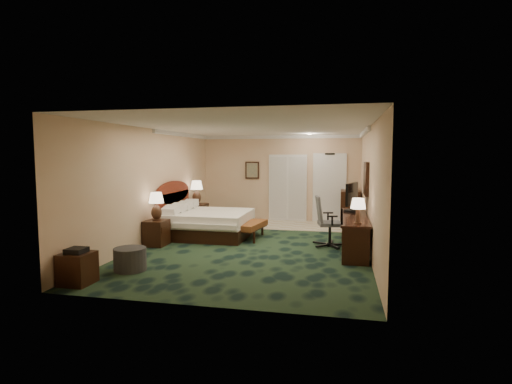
% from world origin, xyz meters
% --- Properties ---
extents(floor, '(5.00, 7.50, 0.00)m').
position_xyz_m(floor, '(0.00, 0.00, 0.00)').
color(floor, black).
rests_on(floor, ground).
extents(ceiling, '(5.00, 7.50, 0.00)m').
position_xyz_m(ceiling, '(0.00, 0.00, 2.70)').
color(ceiling, silver).
rests_on(ceiling, wall_back).
extents(wall_back, '(5.00, 0.00, 2.70)m').
position_xyz_m(wall_back, '(0.00, 3.75, 1.35)').
color(wall_back, '#D9A983').
rests_on(wall_back, ground).
extents(wall_front, '(5.00, 0.00, 2.70)m').
position_xyz_m(wall_front, '(0.00, -3.75, 1.35)').
color(wall_front, '#D9A983').
rests_on(wall_front, ground).
extents(wall_left, '(0.00, 7.50, 2.70)m').
position_xyz_m(wall_left, '(-2.50, 0.00, 1.35)').
color(wall_left, '#D9A983').
rests_on(wall_left, ground).
extents(wall_right, '(0.00, 7.50, 2.70)m').
position_xyz_m(wall_right, '(2.50, 0.00, 1.35)').
color(wall_right, '#D9A983').
rests_on(wall_right, ground).
extents(crown_molding, '(5.00, 7.50, 0.10)m').
position_xyz_m(crown_molding, '(0.00, 0.00, 2.65)').
color(crown_molding, white).
rests_on(crown_molding, wall_back).
extents(tile_patch, '(3.20, 1.70, 0.01)m').
position_xyz_m(tile_patch, '(0.90, 2.90, 0.01)').
color(tile_patch, beige).
rests_on(tile_patch, ground).
extents(headboard, '(0.12, 2.00, 1.40)m').
position_xyz_m(headboard, '(-2.44, 1.00, 0.70)').
color(headboard, '#4C160B').
rests_on(headboard, ground).
extents(entry_door, '(1.02, 0.06, 2.18)m').
position_xyz_m(entry_door, '(1.55, 3.72, 1.05)').
color(entry_door, white).
rests_on(entry_door, ground).
extents(closet_doors, '(1.20, 0.06, 2.10)m').
position_xyz_m(closet_doors, '(0.25, 3.71, 1.05)').
color(closet_doors, silver).
rests_on(closet_doors, ground).
extents(wall_art, '(0.45, 0.06, 0.55)m').
position_xyz_m(wall_art, '(-0.90, 3.71, 1.60)').
color(wall_art, '#596B5F').
rests_on(wall_art, wall_back).
extents(wall_mirror, '(0.05, 0.95, 0.75)m').
position_xyz_m(wall_mirror, '(2.46, 0.60, 1.55)').
color(wall_mirror, white).
rests_on(wall_mirror, wall_right).
extents(bed, '(2.02, 1.87, 0.64)m').
position_xyz_m(bed, '(-1.39, 0.84, 0.32)').
color(bed, white).
rests_on(bed, ground).
extents(nightstand_near, '(0.47, 0.54, 0.58)m').
position_xyz_m(nightstand_near, '(-2.25, -0.42, 0.29)').
color(nightstand_near, black).
rests_on(nightstand_near, ground).
extents(nightstand_far, '(0.53, 0.60, 0.66)m').
position_xyz_m(nightstand_far, '(-2.22, 2.17, 0.33)').
color(nightstand_far, black).
rests_on(nightstand_far, ground).
extents(lamp_near, '(0.37, 0.37, 0.65)m').
position_xyz_m(lamp_near, '(-2.23, -0.41, 0.91)').
color(lamp_near, black).
rests_on(lamp_near, nightstand_near).
extents(lamp_far, '(0.42, 0.42, 0.68)m').
position_xyz_m(lamp_far, '(-2.23, 2.18, 1.00)').
color(lamp_far, black).
rests_on(lamp_far, nightstand_far).
extents(bed_bench, '(0.60, 1.26, 0.41)m').
position_xyz_m(bed_bench, '(-0.25, 0.78, 0.21)').
color(bed_bench, brown).
rests_on(bed_bench, ground).
extents(ottoman, '(0.68, 0.68, 0.41)m').
position_xyz_m(ottoman, '(-1.80, -2.38, 0.21)').
color(ottoman, '#2A2A2C').
rests_on(ottoman, ground).
extents(side_table, '(0.47, 0.47, 0.51)m').
position_xyz_m(side_table, '(-2.23, -3.26, 0.26)').
color(side_table, black).
rests_on(side_table, ground).
extents(desk, '(0.57, 2.63, 0.76)m').
position_xyz_m(desk, '(2.20, 0.05, 0.38)').
color(desk, black).
rests_on(desk, ground).
extents(tv, '(0.32, 0.86, 0.68)m').
position_xyz_m(tv, '(2.16, 0.72, 1.10)').
color(tv, black).
rests_on(tv, desk).
extents(desk_lamp, '(0.36, 0.36, 0.51)m').
position_xyz_m(desk_lamp, '(2.23, -0.98, 1.01)').
color(desk_lamp, black).
rests_on(desk_lamp, desk).
extents(desk_chair, '(0.78, 0.75, 1.15)m').
position_xyz_m(desk_chair, '(1.67, 0.32, 0.58)').
color(desk_chair, '#49494F').
rests_on(desk_chair, ground).
extents(minibar, '(0.55, 0.99, 1.04)m').
position_xyz_m(minibar, '(2.18, 3.20, 0.52)').
color(minibar, black).
rests_on(minibar, ground).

